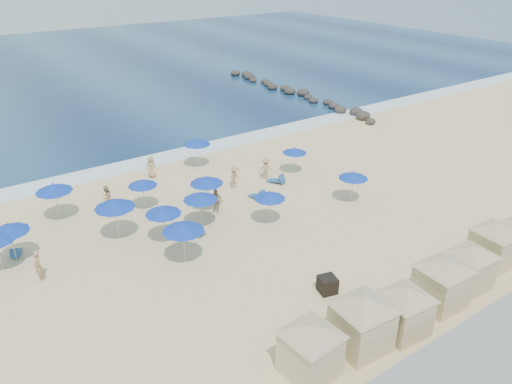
# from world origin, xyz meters

# --- Properties ---
(ground) EXTENTS (160.00, 160.00, 0.00)m
(ground) POSITION_xyz_m (0.00, 0.00, 0.00)
(ground) COLOR beige
(ground) RESTS_ON ground
(ocean) EXTENTS (160.00, 80.00, 0.06)m
(ocean) POSITION_xyz_m (0.00, 55.00, 0.03)
(ocean) COLOR #0E2650
(ocean) RESTS_ON ground
(surf_line) EXTENTS (160.00, 2.50, 0.08)m
(surf_line) POSITION_xyz_m (0.00, 15.50, 0.04)
(surf_line) COLOR white
(surf_line) RESTS_ON ground
(rock_jetty) EXTENTS (2.56, 26.66, 0.96)m
(rock_jetty) POSITION_xyz_m (24.01, 24.90, 0.36)
(rock_jetty) COLOR #282421
(rock_jetty) RESTS_ON ground
(trash_bin) EXTENTS (1.05, 1.05, 0.86)m
(trash_bin) POSITION_xyz_m (1.46, -5.84, 0.43)
(trash_bin) COLOR black
(trash_bin) RESTS_ON ground
(cabana_0) EXTENTS (4.37, 4.37, 2.75)m
(cabana_0) POSITION_xyz_m (-2.81, -9.47, 1.58)
(cabana_0) COLOR beige
(cabana_0) RESTS_ON ground
(cabana_1) EXTENTS (4.70, 4.70, 2.95)m
(cabana_1) POSITION_xyz_m (-0.01, -9.57, 1.69)
(cabana_1) COLOR beige
(cabana_1) RESTS_ON ground
(cabana_2) EXTENTS (4.26, 4.26, 2.68)m
(cabana_2) POSITION_xyz_m (2.24, -9.98, 1.53)
(cabana_2) COLOR beige
(cabana_2) RESTS_ON ground
(cabana_3) EXTENTS (4.53, 4.53, 2.85)m
(cabana_3) POSITION_xyz_m (5.31, -9.70, 1.63)
(cabana_3) COLOR beige
(cabana_3) RESTS_ON ground
(cabana_4) EXTENTS (4.20, 4.20, 2.64)m
(cabana_4) POSITION_xyz_m (7.72, -9.61, 1.51)
(cabana_4) COLOR beige
(cabana_4) RESTS_ON ground
(cabana_5) EXTENTS (4.50, 4.50, 2.83)m
(cabana_5) POSITION_xyz_m (10.65, -9.15, 1.62)
(cabana_5) COLOR beige
(cabana_5) RESTS_ON ground
(umbrella_1) EXTENTS (2.16, 2.16, 2.46)m
(umbrella_1) POSITION_xyz_m (-11.02, 6.22, 2.13)
(umbrella_1) COLOR #A5A8AD
(umbrella_1) RESTS_ON ground
(umbrella_2) EXTENTS (2.31, 2.31, 2.63)m
(umbrella_2) POSITION_xyz_m (-7.69, 9.73, 2.28)
(umbrella_2) COLOR #A5A8AD
(umbrella_2) RESTS_ON ground
(umbrella_3) EXTENTS (2.41, 2.41, 2.74)m
(umbrella_3) POSITION_xyz_m (-5.38, 5.26, 2.38)
(umbrella_3) COLOR #A5A8AD
(umbrella_3) RESTS_ON ground
(umbrella_4) EXTENTS (1.96, 1.96, 2.23)m
(umbrella_4) POSITION_xyz_m (-2.51, 7.98, 1.93)
(umbrella_4) COLOR #A5A8AD
(umbrella_4) RESTS_ON ground
(umbrella_5) EXTENTS (2.15, 2.15, 2.45)m
(umbrella_5) POSITION_xyz_m (-0.53, 3.70, 2.12)
(umbrella_5) COLOR #A5A8AD
(umbrella_5) RESTS_ON ground
(umbrella_6) EXTENTS (2.31, 2.31, 2.63)m
(umbrella_6) POSITION_xyz_m (-3.27, 0.69, 2.28)
(umbrella_6) COLOR #A5A8AD
(umbrella_6) RESTS_ON ground
(umbrella_7) EXTENTS (2.23, 2.23, 2.54)m
(umbrella_7) POSITION_xyz_m (0.88, 5.40, 2.20)
(umbrella_7) COLOR #A5A8AD
(umbrella_7) RESTS_ON ground
(umbrella_8) EXTENTS (2.02, 2.02, 2.30)m
(umbrella_8) POSITION_xyz_m (3.22, 1.58, 1.99)
(umbrella_8) COLOR #A5A8AD
(umbrella_8) RESTS_ON ground
(umbrella_9) EXTENTS (2.19, 2.19, 2.49)m
(umbrella_9) POSITION_xyz_m (3.93, 12.30, 2.16)
(umbrella_9) COLOR #A5A8AD
(umbrella_9) RESTS_ON ground
(umbrella_10) EXTENTS (1.90, 1.90, 2.16)m
(umbrella_10) POSITION_xyz_m (9.54, 6.95, 1.87)
(umbrella_10) COLOR #A5A8AD
(umbrella_10) RESTS_ON ground
(umbrella_11) EXTENTS (2.04, 2.04, 2.32)m
(umbrella_11) POSITION_xyz_m (9.68, 0.78, 2.01)
(umbrella_11) COLOR #A5A8AD
(umbrella_11) RESTS_ON ground
(umbrella_12) EXTENTS (2.15, 2.15, 2.44)m
(umbrella_12) POSITION_xyz_m (-3.20, 3.33, 2.12)
(umbrella_12) COLOR #A5A8AD
(umbrella_12) RESTS_ON ground
(beach_chair_1) EXTENTS (0.81, 1.25, 0.64)m
(beach_chair_1) POSITION_xyz_m (-10.92, 6.77, 0.22)
(beach_chair_1) COLOR #27518F
(beach_chair_1) RESTS_ON ground
(beach_chair_2) EXTENTS (0.78, 1.43, 0.75)m
(beach_chair_2) POSITION_xyz_m (-4.48, 8.67, 0.26)
(beach_chair_2) COLOR #27518F
(beach_chair_2) RESTS_ON ground
(beach_chair_3) EXTENTS (0.91, 1.40, 0.71)m
(beach_chair_3) POSITION_xyz_m (-1.29, 2.97, 0.25)
(beach_chair_3) COLOR #27518F
(beach_chair_3) RESTS_ON ground
(beach_chair_4) EXTENTS (0.88, 1.50, 0.77)m
(beach_chair_4) POSITION_xyz_m (4.63, 4.74, 0.27)
(beach_chair_4) COLOR #27518F
(beach_chair_4) RESTS_ON ground
(beach_chair_5) EXTENTS (1.16, 1.54, 0.77)m
(beach_chair_5) POSITION_xyz_m (7.32, 6.13, 0.27)
(beach_chair_5) COLOR #27518F
(beach_chair_5) RESTS_ON ground
(beachgoer_0) EXTENTS (0.45, 0.67, 1.80)m
(beachgoer_0) POSITION_xyz_m (-10.34, 3.55, 0.90)
(beachgoer_0) COLOR tan
(beachgoer_0) RESTS_ON ground
(beachgoer_1) EXTENTS (0.96, 0.98, 1.59)m
(beachgoer_1) POSITION_xyz_m (-4.53, 9.57, 0.79)
(beachgoer_1) COLOR tan
(beachgoer_1) RESTS_ON ground
(beachgoer_2) EXTENTS (0.90, 1.02, 1.65)m
(beachgoer_2) POSITION_xyz_m (1.24, 4.91, 0.82)
(beachgoer_2) COLOR tan
(beachgoer_2) RESTS_ON ground
(beachgoer_3) EXTENTS (1.25, 0.96, 1.70)m
(beachgoer_3) POSITION_xyz_m (7.02, 7.28, 0.85)
(beachgoer_3) COLOR tan
(beachgoer_3) RESTS_ON ground
(beachgoer_4) EXTENTS (0.96, 0.97, 1.70)m
(beachgoer_4) POSITION_xyz_m (0.07, 12.55, 0.85)
(beachgoer_4) COLOR tan
(beachgoer_4) RESTS_ON ground
(beachgoer_5) EXTENTS (1.25, 1.10, 1.67)m
(beachgoer_5) POSITION_xyz_m (4.27, 7.32, 0.84)
(beachgoer_5) COLOR tan
(beachgoer_5) RESTS_ON ground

